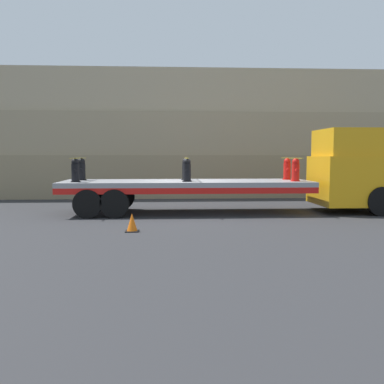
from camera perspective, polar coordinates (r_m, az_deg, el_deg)
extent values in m
plane|color=#2D2D30|center=(15.37, -0.75, -2.79)|extent=(120.00, 120.00, 0.00)
cube|color=gray|center=(21.77, -1.49, 2.20)|extent=(60.00, 3.00, 2.07)
cube|color=tan|center=(21.92, -1.52, 7.64)|extent=(60.00, 3.00, 2.07)
cube|color=tan|center=(22.27, -1.54, 12.95)|extent=(60.00, 3.00, 2.07)
cube|color=orange|center=(16.68, 20.72, 1.47)|extent=(2.71, 2.42, 1.75)
cube|color=orange|center=(16.55, 20.00, 6.18)|extent=(1.89, 2.23, 0.97)
cube|color=black|center=(16.98, 23.05, 2.63)|extent=(1.08, 2.13, 0.98)
cylinder|color=black|center=(15.89, 23.89, -1.14)|extent=(1.00, 0.28, 1.00)
cylinder|color=black|center=(17.97, 20.55, -0.38)|extent=(1.00, 0.28, 1.00)
cube|color=gray|center=(15.26, -0.75, 1.20)|extent=(8.79, 2.43, 0.17)
cube|color=red|center=(14.11, -0.55, 0.14)|extent=(8.79, 0.08, 0.20)
cube|color=red|center=(16.45, -0.93, 0.82)|extent=(8.79, 0.08, 0.20)
cylinder|color=black|center=(14.30, -10.28, -1.53)|extent=(0.95, 0.30, 0.95)
cylinder|color=black|center=(16.51, -9.33, -0.67)|extent=(0.95, 0.30, 0.95)
cylinder|color=black|center=(14.43, -13.74, -1.53)|extent=(0.95, 0.30, 0.95)
cylinder|color=black|center=(16.62, -12.34, -0.68)|extent=(0.95, 0.30, 0.95)
cylinder|color=black|center=(15.04, -15.26, 1.35)|extent=(0.33, 0.33, 0.03)
cylinder|color=black|center=(15.03, -15.29, 2.47)|extent=(0.27, 0.27, 0.62)
sphere|color=black|center=(15.02, -15.32, 3.87)|extent=(0.25, 0.25, 0.25)
cylinder|color=black|center=(14.84, -15.44, 2.73)|extent=(0.12, 0.11, 0.12)
cylinder|color=black|center=(15.21, -15.15, 2.78)|extent=(0.12, 0.11, 0.12)
cylinder|color=black|center=(16.09, -14.47, 1.59)|extent=(0.33, 0.33, 0.03)
cylinder|color=black|center=(16.07, -14.49, 2.63)|extent=(0.27, 0.27, 0.62)
sphere|color=black|center=(16.06, -14.52, 3.94)|extent=(0.25, 0.25, 0.25)
cylinder|color=black|center=(15.89, -14.63, 2.88)|extent=(0.12, 0.11, 0.12)
cylinder|color=black|center=(16.25, -14.37, 2.92)|extent=(0.12, 0.11, 0.12)
cylinder|color=black|center=(14.72, -0.66, 1.45)|extent=(0.33, 0.33, 0.03)
cylinder|color=black|center=(14.71, -0.67, 2.60)|extent=(0.27, 0.27, 0.62)
sphere|color=black|center=(14.70, -0.67, 4.02)|extent=(0.25, 0.25, 0.25)
cylinder|color=black|center=(14.52, -0.63, 2.86)|extent=(0.12, 0.11, 0.12)
cylinder|color=black|center=(14.89, -0.70, 2.91)|extent=(0.12, 0.11, 0.12)
cylinder|color=black|center=(15.79, -0.84, 1.68)|extent=(0.33, 0.33, 0.03)
cylinder|color=black|center=(15.78, -0.84, 2.75)|extent=(0.27, 0.27, 0.62)
sphere|color=black|center=(15.77, -0.84, 4.08)|extent=(0.25, 0.25, 0.25)
cylinder|color=black|center=(15.59, -0.81, 3.00)|extent=(0.12, 0.11, 0.12)
cylinder|color=black|center=(15.96, -0.87, 3.04)|extent=(0.12, 0.11, 0.12)
cylinder|color=red|center=(15.37, 13.61, 1.46)|extent=(0.33, 0.33, 0.03)
cylinder|color=red|center=(15.35, 13.64, 2.55)|extent=(0.27, 0.27, 0.62)
sphere|color=red|center=(15.34, 13.66, 3.92)|extent=(0.25, 0.25, 0.25)
cylinder|color=red|center=(15.17, 13.85, 2.81)|extent=(0.12, 0.11, 0.12)
cylinder|color=red|center=(15.53, 13.44, 2.86)|extent=(0.12, 0.11, 0.12)
cylinder|color=red|center=(16.39, 12.53, 1.68)|extent=(0.33, 0.33, 0.03)
cylinder|color=red|center=(16.38, 12.55, 2.71)|extent=(0.27, 0.27, 0.62)
sphere|color=red|center=(16.37, 12.58, 3.99)|extent=(0.25, 0.25, 0.25)
cylinder|color=red|center=(16.20, 12.74, 2.95)|extent=(0.12, 0.11, 0.12)
cylinder|color=red|center=(16.56, 12.38, 2.99)|extent=(0.12, 0.11, 0.12)
cube|color=yellow|center=(15.54, -14.92, 4.39)|extent=(0.05, 2.63, 0.01)
cube|color=yellow|center=(15.23, -0.76, 4.55)|extent=(0.05, 2.63, 0.01)
cube|color=yellow|center=(15.85, 13.11, 4.44)|extent=(0.05, 2.63, 0.01)
cube|color=black|center=(11.72, -7.98, -5.18)|extent=(0.36, 0.36, 0.03)
cone|color=orange|center=(11.68, -8.00, -3.97)|extent=(0.28, 0.28, 0.47)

